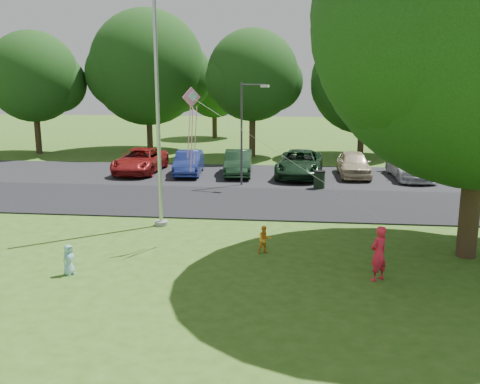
# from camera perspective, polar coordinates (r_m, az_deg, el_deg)

# --- Properties ---
(ground) EXTENTS (120.00, 120.00, 0.00)m
(ground) POSITION_cam_1_polar(r_m,az_deg,el_deg) (15.42, -0.31, -9.05)
(ground) COLOR #315B18
(ground) RESTS_ON ground
(park_road) EXTENTS (60.00, 6.00, 0.06)m
(park_road) POSITION_cam_1_polar(r_m,az_deg,el_deg) (23.98, 2.16, -1.13)
(park_road) COLOR black
(park_road) RESTS_ON ground
(parking_strip) EXTENTS (42.00, 7.00, 0.06)m
(parking_strip) POSITION_cam_1_polar(r_m,az_deg,el_deg) (30.33, 3.06, 1.73)
(parking_strip) COLOR black
(parking_strip) RESTS_ON ground
(flagpole) EXTENTS (0.50, 0.50, 10.00)m
(flagpole) POSITION_cam_1_polar(r_m,az_deg,el_deg) (19.99, -8.75, 8.03)
(flagpole) COLOR #B7BABF
(flagpole) RESTS_ON ground
(street_lamp) EXTENTS (1.46, 0.53, 5.29)m
(street_lamp) POSITION_cam_1_polar(r_m,az_deg,el_deg) (27.17, 0.58, 7.20)
(street_lamp) COLOR #3F3F44
(street_lamp) RESTS_ON ground
(trash_can) EXTENTS (0.60, 0.60, 0.95)m
(trash_can) POSITION_cam_1_polar(r_m,az_deg,el_deg) (27.07, 8.45, 1.27)
(trash_can) COLOR black
(trash_can) RESTS_ON ground
(tree_row) EXTENTS (64.35, 11.94, 10.88)m
(tree_row) POSITION_cam_1_polar(r_m,az_deg,el_deg) (38.49, 6.35, 12.44)
(tree_row) COLOR #332316
(tree_row) RESTS_ON ground
(horizon_trees) EXTENTS (77.46, 7.20, 7.02)m
(horizon_trees) POSITION_cam_1_polar(r_m,az_deg,el_deg) (48.21, 9.32, 10.66)
(horizon_trees) COLOR #332316
(horizon_trees) RESTS_ON ground
(parked_cars) EXTENTS (17.59, 5.46, 1.45)m
(parked_cars) POSITION_cam_1_polar(r_m,az_deg,el_deg) (30.23, 3.51, 3.10)
(parked_cars) COLOR maroon
(parked_cars) RESTS_ON ground
(woman) EXTENTS (0.68, 0.66, 1.57)m
(woman) POSITION_cam_1_polar(r_m,az_deg,el_deg) (15.41, 14.57, -6.37)
(woman) COLOR #F5203E
(woman) RESTS_ON ground
(child_yellow) EXTENTS (0.54, 0.49, 0.91)m
(child_yellow) POSITION_cam_1_polar(r_m,az_deg,el_deg) (17.24, 2.63, -5.10)
(child_yellow) COLOR #FFA328
(child_yellow) RESTS_ON ground
(child_blue) EXTENTS (0.44, 0.52, 0.89)m
(child_blue) POSITION_cam_1_polar(r_m,az_deg,el_deg) (16.22, -17.79, -6.89)
(child_blue) COLOR #8BC8D6
(child_blue) RESTS_ON ground
(kite) EXTENTS (6.03, 3.08, 3.47)m
(kite) POSITION_cam_1_polar(r_m,az_deg,el_deg) (17.54, -4.81, 8.49)
(kite) COLOR pink
(kite) RESTS_ON ground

